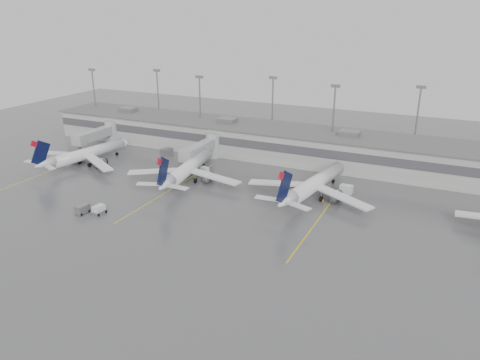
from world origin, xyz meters
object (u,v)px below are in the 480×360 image
at_px(jet_mid_left, 187,168).
at_px(baggage_tug, 99,211).
at_px(jet_mid_right, 313,184).
at_px(jet_far_left, 85,154).

distance_m(jet_mid_left, baggage_tug, 24.80).
distance_m(jet_mid_left, jet_mid_right, 30.29).
height_order(jet_far_left, jet_mid_left, jet_mid_left).
xyz_separation_m(jet_mid_right, baggage_tug, (-36.45, -26.19, -2.55)).
xyz_separation_m(jet_far_left, baggage_tug, (24.43, -23.13, -2.35)).
distance_m(jet_far_left, baggage_tug, 33.72).
bearing_deg(jet_far_left, jet_mid_right, 12.99).
bearing_deg(jet_far_left, baggage_tug, -33.33).
height_order(jet_far_left, jet_mid_right, jet_mid_right).
xyz_separation_m(jet_mid_left, baggage_tug, (-6.26, -23.87, -2.49)).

